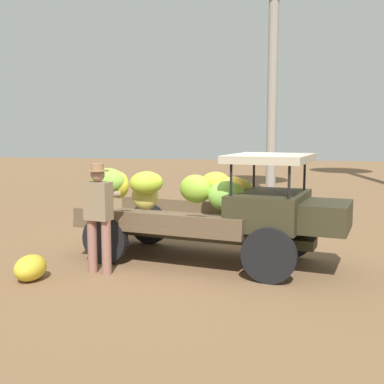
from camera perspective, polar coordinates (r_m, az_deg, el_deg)
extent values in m
plane|color=brown|center=(8.73, 2.44, -7.59)|extent=(60.00, 60.00, 0.00)
cube|color=#332F1D|center=(8.39, 0.63, -4.94)|extent=(4.01, 1.22, 0.16)
cylinder|color=black|center=(8.76, 11.50, -4.91)|extent=(0.84, 0.30, 0.82)
cylinder|color=black|center=(7.23, 9.01, -7.41)|extent=(0.84, 0.30, 0.82)
cylinder|color=black|center=(9.67, -5.03, -3.65)|extent=(0.84, 0.30, 0.82)
cylinder|color=black|center=(8.32, -10.16, -5.51)|extent=(0.84, 0.30, 0.82)
cube|color=brown|center=(8.53, -2.17, -3.51)|extent=(3.28, 2.28, 0.10)
cube|color=brown|center=(9.23, -0.09, -1.69)|extent=(2.96, 0.67, 0.22)
cube|color=brown|center=(7.80, -4.65, -3.34)|extent=(2.96, 0.67, 0.22)
cube|color=#332F1D|center=(7.93, 9.05, -2.03)|extent=(1.38, 1.71, 0.55)
cube|color=#332F1D|center=(7.78, 15.50, -2.79)|extent=(0.90, 1.18, 0.44)
cylinder|color=black|center=(8.40, 13.08, 2.17)|extent=(0.04, 0.04, 0.55)
cylinder|color=black|center=(7.14, 11.34, 1.37)|extent=(0.04, 0.04, 0.55)
cylinder|color=black|center=(8.59, 7.28, 2.40)|extent=(0.04, 0.04, 0.55)
cylinder|color=black|center=(7.36, 4.61, 1.65)|extent=(0.04, 0.04, 0.55)
cube|color=#B5AA91|center=(7.84, 9.17, 3.94)|extent=(1.50, 1.73, 0.12)
ellipsoid|color=#91C134|center=(8.06, 0.45, 0.38)|extent=(0.75, 0.68, 0.49)
ellipsoid|color=#89C13F|center=(8.67, -9.90, 1.35)|extent=(0.64, 0.45, 0.52)
ellipsoid|color=yellow|center=(8.56, 2.82, 1.05)|extent=(0.59, 0.53, 0.42)
ellipsoid|color=#92AD2C|center=(8.51, 5.50, 0.19)|extent=(0.75, 0.77, 0.53)
ellipsoid|color=#86C243|center=(7.84, 4.06, -0.45)|extent=(0.64, 0.51, 0.54)
ellipsoid|color=gold|center=(8.42, -5.54, -0.42)|extent=(0.60, 0.65, 0.61)
ellipsoid|color=#AECB33|center=(8.21, -5.39, 1.08)|extent=(0.72, 0.68, 0.43)
ellipsoid|color=yellow|center=(8.75, -8.66, 0.84)|extent=(0.58, 0.56, 0.48)
ellipsoid|color=gold|center=(8.40, 4.79, 0.52)|extent=(0.72, 0.74, 0.52)
cylinder|color=#926255|center=(7.84, -11.63, -6.21)|extent=(0.15, 0.15, 0.85)
cylinder|color=#926255|center=(7.70, -10.02, -6.42)|extent=(0.15, 0.15, 0.85)
cube|color=#846F54|center=(7.64, -10.96, -1.04)|extent=(0.44, 0.32, 0.59)
cylinder|color=#846F54|center=(7.76, -11.17, -0.26)|extent=(0.27, 0.40, 0.10)
cylinder|color=#846F54|center=(7.65, -9.93, -0.33)|extent=(0.37, 0.33, 0.10)
sphere|color=#97705B|center=(7.59, -11.03, 1.99)|extent=(0.22, 0.22, 0.22)
cylinder|color=#99704D|center=(7.59, -11.04, 2.49)|extent=(0.34, 0.34, 0.02)
cylinder|color=#99704D|center=(7.58, -11.05, 2.94)|extent=(0.20, 0.20, 0.10)
cube|color=brown|center=(9.70, -10.19, -4.71)|extent=(0.74, 0.77, 0.49)
ellipsoid|color=gold|center=(7.72, -18.44, -8.44)|extent=(0.43, 0.63, 0.39)
cylinder|color=gray|center=(15.93, 9.45, 13.22)|extent=(0.32, 0.32, 7.87)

